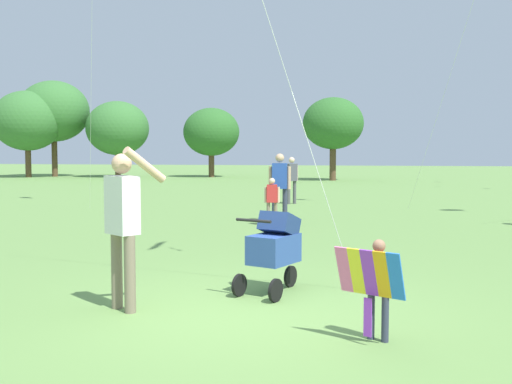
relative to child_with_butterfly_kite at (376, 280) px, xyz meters
The scene contains 8 objects.
ground_plane 1.67m from the child_with_butterfly_kite, 151.57° to the left, with size 120.00×120.00×0.00m, color #668E47.
treeline_distant 34.86m from the child_with_butterfly_kite, 116.45° to the left, with size 22.92×6.10×6.13m.
child_with_butterfly_kite is the anchor object (origin of this frame).
person_adult_flyer 2.88m from the child_with_butterfly_kite, 166.01° to the left, with size 0.70×0.48×1.83m.
stroller 2.17m from the child_with_butterfly_kite, 123.76° to the left, with size 0.80×1.11×1.03m.
person_sitting_far 8.80m from the child_with_butterfly_kite, 104.43° to the left, with size 0.36×0.17×1.12m.
person_couple_left 9.49m from the child_with_butterfly_kite, 102.83° to the left, with size 0.54×0.25×1.69m.
person_kid_running 14.55m from the child_with_butterfly_kite, 99.39° to the left, with size 0.39×0.37×1.53m.
Camera 1 is at (1.22, -6.59, 1.81)m, focal length 43.76 mm.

